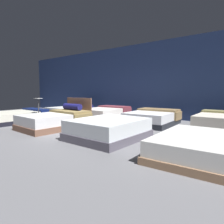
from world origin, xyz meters
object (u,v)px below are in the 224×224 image
Objects in this scene: price_sign at (39,114)px; bed_6 at (152,118)px; bed_0 at (19,116)px; bed_4 at (71,110)px; bed_3 at (202,147)px; bed_1 at (57,120)px; bed_7 at (223,123)px; bed_5 at (105,113)px; bed_2 at (109,129)px.

bed_6 is at bearing 36.53° from price_sign.
bed_4 is at bearing 93.55° from bed_0.
price_sign is at bearing -66.51° from bed_4.
bed_6 reaches higher than bed_3.
bed_0 is 2.38m from bed_1.
bed_4 is 2.18× the size of price_sign.
bed_1 is 5.30m from bed_7.
bed_1 is 1.08× the size of bed_6.
bed_1 is 1.02× the size of bed_5.
bed_2 is at bearing -51.01° from bed_5.
bed_6 is at bearing -1.98° from bed_5.
bed_6 is at bearing 53.20° from bed_1.
bed_1 is 2.28× the size of price_sign.
bed_1 is 2.35m from bed_2.
bed_5 is 2.23× the size of price_sign.
bed_7 is 6.35m from price_sign.
bed_0 is 1.13× the size of bed_2.
bed_0 is 1.06× the size of bed_6.
bed_0 is at bearing 177.40° from bed_3.
bed_6 is 2.11× the size of price_sign.
price_sign is at bearing 10.62° from bed_0.
bed_5 reaches higher than bed_6.
price_sign is (1.16, 0.17, 0.16)m from bed_0.
bed_6 reaches higher than bed_2.
bed_3 is 3.73m from bed_6.
bed_0 is 1.00× the size of bed_5.
bed_6 is 1.07× the size of bed_7.
bed_7 is (6.99, 2.68, 0.06)m from bed_0.
bed_3 is at bearing -2.57° from price_sign.
price_sign reaches higher than bed_6.
bed_0 reaches higher than bed_3.
bed_1 is 2.67m from bed_5.
price_sign is (1.21, -2.60, 0.14)m from bed_4.
bed_6 is 2.36m from bed_7.
bed_3 is 7.67m from bed_4.
bed_6 is at bearing 33.03° from bed_0.
bed_2 is 1.98× the size of price_sign.
bed_0 is at bearing -90.35° from bed_4.
bed_4 is 1.03× the size of bed_6.
bed_7 is 1.97× the size of price_sign.
bed_2 is 2.33m from bed_3.
bed_5 is (2.33, 2.74, 0.04)m from bed_0.
bed_3 is (4.67, -0.17, -0.07)m from bed_1.
bed_1 reaches higher than bed_4.
bed_4 is 2.87m from price_sign.
bed_4 is 0.98× the size of bed_5.
bed_5 is at bearing 147.20° from bed_3.
bed_0 is 2.24× the size of price_sign.
bed_0 is at bearing -132.28° from bed_5.
bed_2 is 0.91× the size of bed_4.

